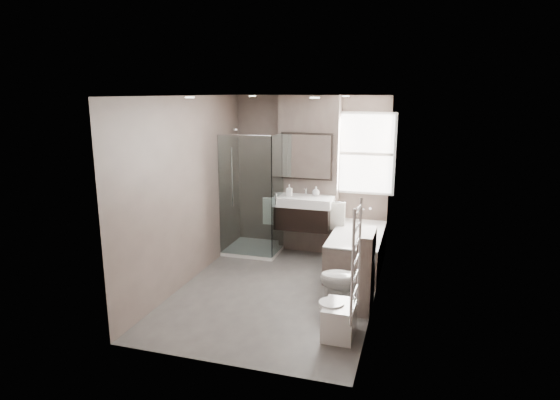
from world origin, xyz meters
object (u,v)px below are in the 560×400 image
at_px(toilet, 346,280).
at_px(bidet, 339,319).
at_px(bathtub, 357,249).
at_px(vanity, 303,212).

distance_m(toilet, bidet, 0.81).
distance_m(bathtub, toilet, 1.31).
bearing_deg(bathtub, bidet, -87.56).
bearing_deg(bathtub, toilet, -88.04).
relative_size(bathtub, toilet, 2.34).
height_order(toilet, bidet, toilet).
height_order(vanity, bidet, vanity).
xyz_separation_m(vanity, toilet, (0.97, -1.64, -0.40)).
relative_size(toilet, bidet, 1.40).
xyz_separation_m(vanity, bidet, (1.01, -2.43, -0.54)).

